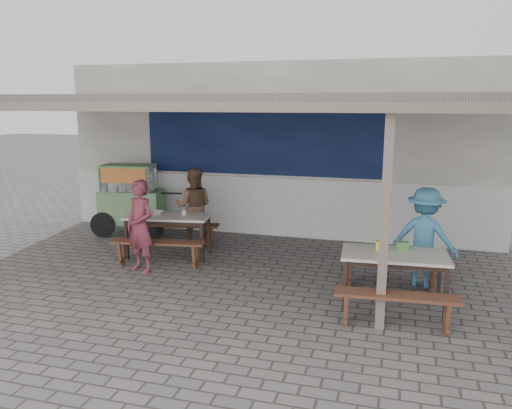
{
  "coord_description": "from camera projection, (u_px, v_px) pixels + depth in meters",
  "views": [
    {
      "loc": [
        2.45,
        -6.77,
        2.71
      ],
      "look_at": [
        0.26,
        0.9,
        1.07
      ],
      "focal_mm": 35.0,
      "sensor_mm": 36.0,
      "label": 1
    }
  ],
  "objects": [
    {
      "name": "ground",
      "position": [
        223.0,
        284.0,
        7.58
      ],
      "size": [
        60.0,
        60.0,
        0.0
      ],
      "primitive_type": "plane",
      "color": "#605A57",
      "rests_on": "ground"
    },
    {
      "name": "donation_box",
      "position": [
        402.0,
        246.0,
        6.74
      ],
      "size": [
        0.16,
        0.11,
        0.11
      ],
      "primitive_type": "cube",
      "rotation": [
        0.0,
        0.0,
        0.04
      ],
      "color": "#417D37",
      "rests_on": "table_right"
    },
    {
      "name": "patron_street_side",
      "position": [
        140.0,
        226.0,
        8.01
      ],
      "size": [
        0.64,
        0.53,
        1.5
      ],
      "primitive_type": "imported",
      "rotation": [
        0.0,
        0.0,
        -0.36
      ],
      "color": "maroon",
      "rests_on": "ground"
    },
    {
      "name": "condiment_jar",
      "position": [
        184.0,
        212.0,
        8.81
      ],
      "size": [
        0.08,
        0.08,
        0.09
      ],
      "primitive_type": "cylinder",
      "color": "beige",
      "rests_on": "table_left"
    },
    {
      "name": "table_right",
      "position": [
        395.0,
        259.0,
        6.6
      ],
      "size": [
        1.42,
        0.83,
        0.75
      ],
      "rotation": [
        0.0,
        0.0,
        0.06
      ],
      "color": "beige",
      "rests_on": "ground"
    },
    {
      "name": "bench_left_wall",
      "position": [
        178.0,
        229.0,
        9.45
      ],
      "size": [
        1.59,
        0.52,
        0.45
      ],
      "rotation": [
        0.0,
        0.0,
        0.15
      ],
      "color": "brown",
      "rests_on": "ground"
    },
    {
      "name": "warung_roof",
      "position": [
        241.0,
        102.0,
        7.88
      ],
      "size": [
        9.0,
        4.21,
        2.81
      ],
      "color": "#605753",
      "rests_on": "ground"
    },
    {
      "name": "table_left",
      "position": [
        168.0,
        220.0,
        8.8
      ],
      "size": [
        1.55,
        0.87,
        0.75
      ],
      "rotation": [
        0.0,
        0.0,
        0.15
      ],
      "color": "beige",
      "rests_on": "ground"
    },
    {
      "name": "bench_right_wall",
      "position": [
        391.0,
        266.0,
        7.33
      ],
      "size": [
        1.49,
        0.37,
        0.45
      ],
      "rotation": [
        0.0,
        0.0,
        0.06
      ],
      "color": "brown",
      "rests_on": "ground"
    },
    {
      "name": "vendor_cart",
      "position": [
        131.0,
        197.0,
        10.28
      ],
      "size": [
        1.77,
        0.91,
        1.46
      ],
      "rotation": [
        0.0,
        0.0,
        0.15
      ],
      "color": "#76A56E",
      "rests_on": "ground"
    },
    {
      "name": "patron_wall_side",
      "position": [
        194.0,
        206.0,
        9.58
      ],
      "size": [
        0.84,
        0.72,
        1.49
      ],
      "primitive_type": "imported",
      "rotation": [
        0.0,
        0.0,
        3.39
      ],
      "color": "brown",
      "rests_on": "ground"
    },
    {
      "name": "bench_right_street",
      "position": [
        396.0,
        303.0,
        6.0
      ],
      "size": [
        1.49,
        0.37,
        0.45
      ],
      "rotation": [
        0.0,
        0.0,
        0.06
      ],
      "color": "brown",
      "rests_on": "ground"
    },
    {
      "name": "back_wall",
      "position": [
        278.0,
        149.0,
        10.61
      ],
      "size": [
        9.0,
        1.28,
        3.5
      ],
      "color": "silver",
      "rests_on": "ground"
    },
    {
      "name": "condiment_bowl",
      "position": [
        157.0,
        212.0,
        8.92
      ],
      "size": [
        0.25,
        0.25,
        0.05
      ],
      "primitive_type": "imported",
      "rotation": [
        0.0,
        0.0,
        0.42
      ],
      "color": "silver",
      "rests_on": "table_left"
    },
    {
      "name": "bench_left_street",
      "position": [
        158.0,
        247.0,
        8.28
      ],
      "size": [
        1.59,
        0.52,
        0.45
      ],
      "rotation": [
        0.0,
        0.0,
        0.15
      ],
      "color": "brown",
      "rests_on": "ground"
    },
    {
      "name": "patron_right_table",
      "position": [
        425.0,
        237.0,
        7.39
      ],
      "size": [
        1.07,
        0.78,
        1.49
      ],
      "primitive_type": "imported",
      "rotation": [
        0.0,
        0.0,
        2.89
      ],
      "color": "teal",
      "rests_on": "ground"
    },
    {
      "name": "tissue_box",
      "position": [
        380.0,
        245.0,
        6.75
      ],
      "size": [
        0.12,
        0.12,
        0.11
      ],
      "primitive_type": "cube",
      "rotation": [
        0.0,
        0.0,
        0.07
      ],
      "color": "yellow",
      "rests_on": "table_right"
    }
  ]
}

